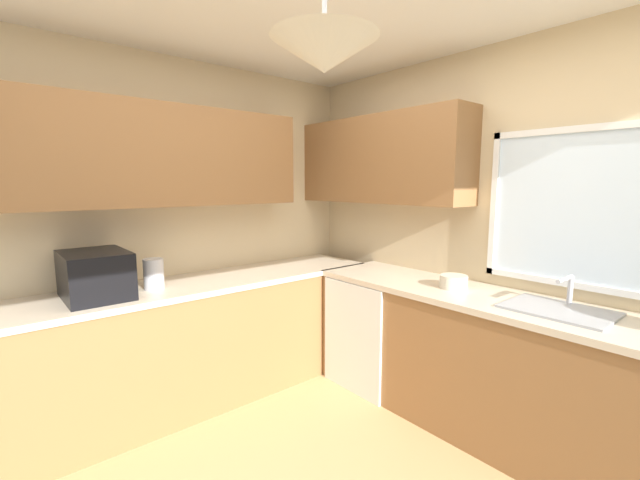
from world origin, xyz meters
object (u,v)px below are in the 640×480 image
object	(u,v)px
microwave	(95,275)
kettle	(154,274)
bowl	(454,282)
dishwasher	(377,330)
sink_assembly	(559,309)

from	to	relation	value
microwave	kettle	size ratio (longest dim) A/B	2.32
microwave	bowl	distance (m)	2.32
dishwasher	sink_assembly	distance (m)	1.40
kettle	bowl	bearing A→B (deg)	50.32
microwave	sink_assembly	distance (m)	2.75
bowl	sink_assembly	bearing A→B (deg)	0.63
dishwasher	microwave	xyz separation A→B (m)	(-0.66, -1.88, 0.62)
bowl	dishwasher	bearing A→B (deg)	-177.38
sink_assembly	bowl	bearing A→B (deg)	-179.37
kettle	sink_assembly	distance (m)	2.51
dishwasher	bowl	xyz separation A→B (m)	(0.66, 0.03, 0.52)
kettle	microwave	bearing A→B (deg)	-93.31
microwave	sink_assembly	xyz separation A→B (m)	(1.97, 1.92, -0.13)
dishwasher	sink_assembly	bearing A→B (deg)	1.62
microwave	bowl	bearing A→B (deg)	55.40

